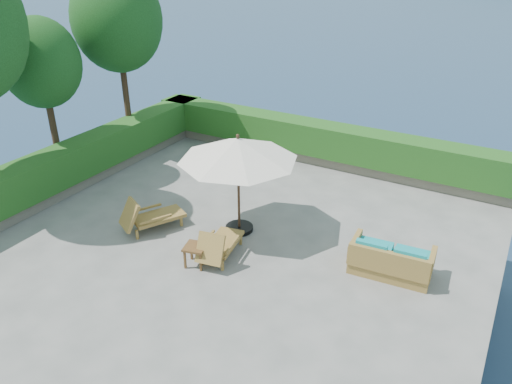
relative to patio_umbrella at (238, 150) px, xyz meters
The scene contains 14 objects.
ground 2.28m from the patio_umbrella, 82.44° to the right, with size 12.00×12.00×0.00m, color gray.
foundation 3.80m from the patio_umbrella, 82.44° to the right, with size 12.00×12.00×3.00m, color #5E564B.
ocean 5.23m from the patio_umbrella, 82.44° to the right, with size 600.00×600.00×0.00m, color #162D47.
planter_wall_far 5.38m from the patio_umbrella, 89.07° to the left, with size 12.00×0.60×0.36m, color gray.
planter_wall_left 5.91m from the patio_umbrella, behind, with size 0.60×12.00×0.36m, color gray.
hedge_far 5.17m from the patio_umbrella, 89.07° to the left, with size 12.40×0.90×1.00m, color #234A15.
hedge_left 5.71m from the patio_umbrella, behind, with size 0.90×12.40×1.00m, color #234A15.
tree_mid 6.46m from the patio_umbrella, behind, with size 2.20×2.20×4.83m.
tree_far 6.83m from the patio_umbrella, 156.36° to the left, with size 2.80×2.80×6.03m.
patio_umbrella is the anchor object (origin of this frame).
lounge_left 2.91m from the patio_umbrella, 151.34° to the right, with size 1.33×1.71×0.92m.
lounge_right 2.26m from the patio_umbrella, 79.31° to the right, with size 0.87×1.60×0.87m.
side_table 2.52m from the patio_umbrella, 91.87° to the right, with size 0.58×0.58×0.51m.
wicker_loveseat 4.28m from the patio_umbrella, ahead, with size 1.83×1.04×0.87m.
Camera 1 is at (5.68, -8.66, 6.64)m, focal length 35.00 mm.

